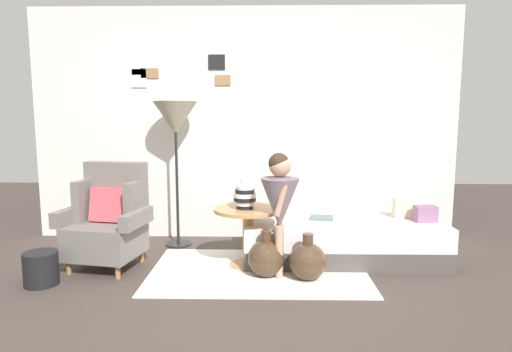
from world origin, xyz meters
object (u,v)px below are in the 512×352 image
object	(u,v)px
armchair	(109,220)
demijohn_far	(308,261)
person_child	(280,199)
book_on_daybed	(322,218)
daybed	(342,240)
demijohn_near	(266,258)
side_table	(248,224)
floor_lamp	(175,122)
magazine_basket	(41,268)
vase_striped	(245,196)

from	to	relation	value
armchair	demijohn_far	distance (m)	1.88
person_child	book_on_daybed	world-z (taller)	person_child
daybed	demijohn_near	world-z (taller)	demijohn_near
armchair	side_table	xyz separation A→B (m)	(1.30, 0.02, -0.03)
armchair	book_on_daybed	xyz separation A→B (m)	(2.02, 0.24, -0.02)
person_child	floor_lamp	bearing A→B (deg)	139.10
book_on_daybed	demijohn_near	bearing A→B (deg)	-137.84
magazine_basket	vase_striped	bearing A→B (deg)	15.61
book_on_daybed	magazine_basket	bearing A→B (deg)	-163.49
vase_striped	book_on_daybed	distance (m)	0.82
armchair	floor_lamp	distance (m)	1.24
side_table	book_on_daybed	size ratio (longest dim) A/B	2.90
daybed	armchair	bearing A→B (deg)	-174.17
vase_striped	demijohn_far	size ratio (longest dim) A/B	0.68
vase_striped	person_child	xyz separation A→B (m)	(0.31, -0.24, 0.02)
floor_lamp	person_child	xyz separation A→B (m)	(1.07, -0.93, -0.65)
armchair	magazine_basket	bearing A→B (deg)	-130.50
side_table	floor_lamp	xyz separation A→B (m)	(-0.79, 0.66, 0.94)
side_table	demijohn_far	xyz separation A→B (m)	(0.53, -0.34, -0.24)
daybed	person_child	xyz separation A→B (m)	(-0.64, -0.48, 0.50)
person_child	book_on_daybed	xyz separation A→B (m)	(0.43, 0.49, -0.28)
person_child	vase_striped	bearing A→B (deg)	141.98
demijohn_near	magazine_basket	world-z (taller)	demijohn_near
daybed	vase_striped	bearing A→B (deg)	-165.86
vase_striped	magazine_basket	bearing A→B (deg)	-164.39
side_table	vase_striped	xyz separation A→B (m)	(-0.03, -0.03, 0.27)
daybed	side_table	distance (m)	0.97
floor_lamp	demijohn_far	size ratio (longest dim) A/B	3.82
demijohn_near	vase_striped	bearing A→B (deg)	128.80
daybed	floor_lamp	bearing A→B (deg)	165.32
armchair	demijohn_far	world-z (taller)	armchair
demijohn_near	floor_lamp	bearing A→B (deg)	135.85
daybed	vase_striped	world-z (taller)	vase_striped
vase_striped	book_on_daybed	xyz separation A→B (m)	(0.74, 0.25, -0.26)
daybed	demijohn_far	distance (m)	0.68
vase_striped	floor_lamp	bearing A→B (deg)	137.99
armchair	person_child	distance (m)	1.63
floor_lamp	demijohn_near	distance (m)	1.78
book_on_daybed	demijohn_far	bearing A→B (deg)	-108.47
daybed	book_on_daybed	bearing A→B (deg)	177.37
side_table	demijohn_near	xyz separation A→B (m)	(0.17, -0.27, -0.24)
side_table	vase_striped	world-z (taller)	vase_striped
demijohn_far	armchair	bearing A→B (deg)	169.86
magazine_basket	armchair	bearing A→B (deg)	49.50
vase_striped	armchair	bearing A→B (deg)	179.46
daybed	magazine_basket	world-z (taller)	daybed
book_on_daybed	demijohn_near	xyz separation A→B (m)	(-0.54, -0.49, -0.25)
side_table	demijohn_far	world-z (taller)	side_table
book_on_daybed	floor_lamp	bearing A→B (deg)	163.74
daybed	demijohn_far	world-z (taller)	demijohn_far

